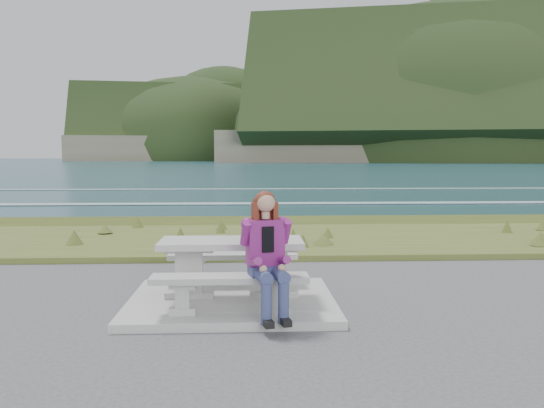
# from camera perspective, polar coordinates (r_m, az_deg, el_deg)

# --- Properties ---
(concrete_slab) EXTENTS (2.60, 2.10, 0.10)m
(concrete_slab) POSITION_cam_1_polar(r_m,az_deg,el_deg) (6.91, -4.34, -10.42)
(concrete_slab) COLOR #A3A39E
(concrete_slab) RESTS_ON ground
(picnic_table) EXTENTS (1.80, 0.75, 0.75)m
(picnic_table) POSITION_cam_1_polar(r_m,az_deg,el_deg) (6.77, -4.38, -5.25)
(picnic_table) COLOR #A3A39E
(picnic_table) RESTS_ON concrete_slab
(bench_landward) EXTENTS (1.80, 0.35, 0.45)m
(bench_landward) POSITION_cam_1_polar(r_m,az_deg,el_deg) (6.14, -4.56, -8.58)
(bench_landward) COLOR #A3A39E
(bench_landward) RESTS_ON concrete_slab
(bench_seaward) EXTENTS (1.80, 0.35, 0.45)m
(bench_seaward) POSITION_cam_1_polar(r_m,az_deg,el_deg) (7.50, -4.21, -6.04)
(bench_seaward) COLOR #A3A39E
(bench_seaward) RESTS_ON concrete_slab
(grass_verge) EXTENTS (160.00, 4.50, 0.22)m
(grass_verge) POSITION_cam_1_polar(r_m,az_deg,el_deg) (11.81, -3.65, -4.12)
(grass_verge) COLOR #3D501E
(grass_verge) RESTS_ON ground
(shore_drop) EXTENTS (160.00, 0.80, 2.20)m
(shore_drop) POSITION_cam_1_polar(r_m,az_deg,el_deg) (14.68, -3.46, -2.29)
(shore_drop) COLOR #67614D
(shore_drop) RESTS_ON ground
(ocean) EXTENTS (1600.00, 1600.00, 0.09)m
(ocean) POSITION_cam_1_polar(r_m,az_deg,el_deg) (31.96, -3.03, -1.37)
(ocean) COLOR #1C444F
(ocean) RESTS_ON ground
(headland_range) EXTENTS (729.83, 363.95, 175.48)m
(headland_range) POSITION_cam_1_polar(r_m,az_deg,el_deg) (447.67, 22.59, 5.82)
(headland_range) COLOR #67614D
(headland_range) RESTS_ON ground
(seated_woman) EXTENTS (0.54, 0.77, 1.41)m
(seated_woman) POSITION_cam_1_polar(r_m,az_deg,el_deg) (5.97, -0.36, -7.26)
(seated_woman) COLOR navy
(seated_woman) RESTS_ON concrete_slab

